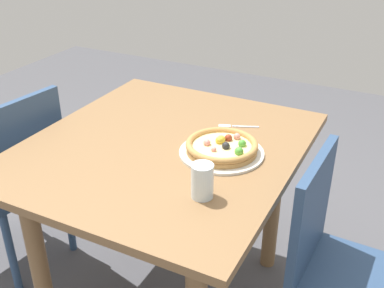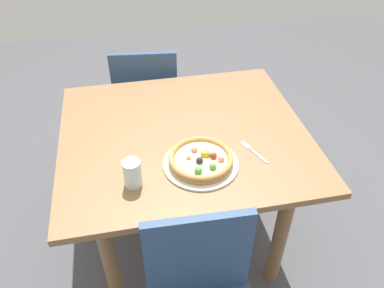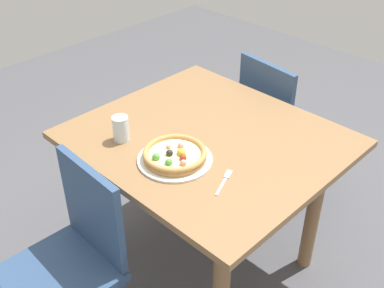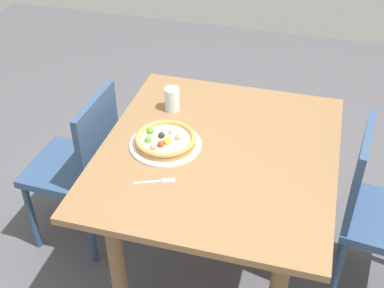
{
  "view_description": "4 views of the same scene",
  "coord_description": "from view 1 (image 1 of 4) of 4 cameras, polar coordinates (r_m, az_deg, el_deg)",
  "views": [
    {
      "loc": [
        -1.36,
        -0.81,
        1.61
      ],
      "look_at": [
        0.01,
        -0.11,
        0.8
      ],
      "focal_mm": 43.66,
      "sensor_mm": 36.0,
      "label": 1
    },
    {
      "loc": [
        -0.23,
        -1.35,
        1.84
      ],
      "look_at": [
        0.01,
        -0.11,
        0.8
      ],
      "focal_mm": 35.37,
      "sensor_mm": 36.0,
      "label": 2
    },
    {
      "loc": [
        1.19,
        -1.31,
        1.94
      ],
      "look_at": [
        0.01,
        -0.11,
        0.8
      ],
      "focal_mm": 44.49,
      "sensor_mm": 36.0,
      "label": 3
    },
    {
      "loc": [
        1.68,
        0.34,
        2.09
      ],
      "look_at": [
        0.01,
        -0.11,
        0.8
      ],
      "focal_mm": 47.18,
      "sensor_mm": 36.0,
      "label": 4
    }
  ],
  "objects": [
    {
      "name": "dining_table",
      "position": [
        1.85,
        -3.36,
        -3.54
      ],
      "size": [
        1.12,
        1.0,
        0.78
      ],
      "color": "olive",
      "rests_on": "ground"
    },
    {
      "name": "pizza",
      "position": [
        1.7,
        3.69,
        -0.29
      ],
      "size": [
        0.27,
        0.27,
        0.05
      ],
      "color": "#B78447",
      "rests_on": "plate"
    },
    {
      "name": "chair_near",
      "position": [
        1.71,
        17.53,
        -14.42
      ],
      "size": [
        0.41,
        0.41,
        0.89
      ],
      "rotation": [
        0.0,
        0.0,
        3.1
      ],
      "color": "navy",
      "rests_on": "ground"
    },
    {
      "name": "drinking_glass",
      "position": [
        1.45,
        1.27,
        -4.53
      ],
      "size": [
        0.07,
        0.07,
        0.11
      ],
      "primitive_type": "cylinder",
      "color": "silver",
      "rests_on": "dining_table"
    },
    {
      "name": "chair_far",
      "position": [
        2.26,
        -20.64,
        -3.61
      ],
      "size": [
        0.44,
        0.44,
        0.89
      ],
      "rotation": [
        0.0,
        0.0,
        -0.12
      ],
      "color": "navy",
      "rests_on": "ground"
    },
    {
      "name": "fork",
      "position": [
        1.92,
        5.27,
        2.17
      ],
      "size": [
        0.08,
        0.16,
        0.0
      ],
      "rotation": [
        0.0,
        0.0,
        1.96
      ],
      "color": "silver",
      "rests_on": "dining_table"
    },
    {
      "name": "plate",
      "position": [
        1.71,
        3.63,
        -1.06
      ],
      "size": [
        0.31,
        0.31,
        0.01
      ],
      "primitive_type": "cylinder",
      "color": "silver",
      "rests_on": "dining_table"
    }
  ]
}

